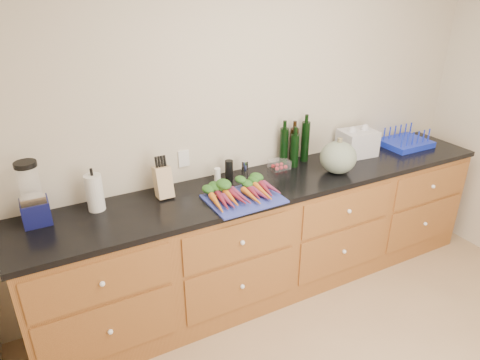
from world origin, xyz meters
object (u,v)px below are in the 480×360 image
carrots (241,192)px  dish_rack (405,142)px  paper_towel (95,193)px  cutting_board (244,199)px  blender_appliance (33,197)px  knife_block (163,182)px  tomato_box (279,165)px  squash (338,157)px

carrots → dish_rack: (1.75, 0.20, 0.00)m
paper_towel → dish_rack: (2.65, -0.08, -0.08)m
cutting_board → blender_appliance: size_ratio=1.23×
knife_block → tomato_box: knife_block is taller
knife_block → carrots: bearing=-29.4°
carrots → tomato_box: size_ratio=3.06×
squash → dish_rack: size_ratio=0.68×
dish_rack → tomato_box: bearing=175.9°
carrots → paper_towel: (-0.90, 0.28, 0.08)m
squash → paper_towel: size_ratio=1.14×
paper_towel → knife_block: (0.44, -0.02, -0.01)m
blender_appliance → knife_block: bearing=-1.3°
blender_appliance → knife_block: size_ratio=1.88×
cutting_board → squash: squash is taller
blender_appliance → dish_rack: bearing=-1.5°
tomato_box → paper_towel: bearing=-179.6°
cutting_board → squash: (0.84, 0.06, 0.12)m
blender_appliance → tomato_box: blender_appliance is taller
cutting_board → carrots: carrots is taller
knife_block → squash: bearing=-10.3°
blender_appliance → paper_towel: (0.35, 0.00, -0.05)m
paper_towel → knife_block: bearing=-2.6°
dish_rack → paper_towel: bearing=178.3°
carrots → paper_towel: 0.94m
blender_appliance → cutting_board: bearing=-14.3°
dish_rack → blender_appliance: bearing=178.5°
squash → knife_block: size_ratio=1.29×
blender_appliance → dish_rack: blender_appliance is taller
squash → blender_appliance: 2.11m
blender_appliance → tomato_box: size_ratio=2.71×
carrots → squash: squash is taller
blender_appliance → dish_rack: size_ratio=0.98×
cutting_board → blender_appliance: (-1.25, 0.32, 0.17)m
cutting_board → dish_rack: (1.75, 0.24, 0.03)m
paper_towel → tomato_box: bearing=0.4°
squash → dish_rack: 0.93m
squash → paper_towel: bearing=171.6°
squash → paper_towel: 1.76m
carrots → tomato_box: 0.57m
blender_appliance → knife_block: blender_appliance is taller
tomato_box → cutting_board: bearing=-146.1°
tomato_box → squash: bearing=-37.0°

